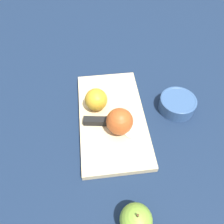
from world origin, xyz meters
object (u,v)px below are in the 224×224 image
at_px(apple_half_left, 96,100).
at_px(bowl, 177,103).
at_px(apple_half_right, 120,121).
at_px(knife, 97,121).
at_px(apple_whole, 136,220).

xyz_separation_m(apple_half_left, bowl, (0.00, 0.28, -0.03)).
relative_size(apple_half_right, bowl, 0.68).
bearing_deg(knife, apple_whole, -68.61).
xyz_separation_m(apple_half_right, bowl, (-0.09, 0.21, -0.04)).
xyz_separation_m(apple_half_left, knife, (0.07, 0.00, -0.03)).
bearing_deg(bowl, knife, -76.45).
distance_m(knife, bowl, 0.28).
bearing_deg(apple_whole, apple_half_right, -175.35).
relative_size(apple_half_right, apple_whole, 0.91).
bearing_deg(apple_half_right, bowl, -100.14).
distance_m(apple_half_left, bowl, 0.28).
relative_size(knife, bowl, 1.32).
height_order(knife, apple_whole, apple_whole).
height_order(apple_half_left, knife, apple_half_left).
bearing_deg(apple_half_right, apple_half_left, 3.32).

